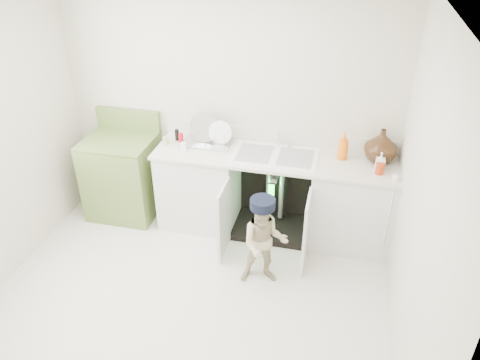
% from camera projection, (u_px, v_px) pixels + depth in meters
% --- Properties ---
extents(ground, '(3.50, 3.50, 0.00)m').
position_uv_depth(ground, '(188.00, 299.00, 4.21)').
color(ground, silver).
rests_on(ground, ground).
extents(room_shell, '(6.00, 5.50, 1.26)m').
position_uv_depth(room_shell, '(179.00, 180.00, 3.56)').
color(room_shell, beige).
rests_on(room_shell, ground).
extents(counter_run, '(2.44, 1.02, 1.23)m').
position_uv_depth(counter_run, '(276.00, 192.00, 4.86)').
color(counter_run, silver).
rests_on(counter_run, ground).
extents(avocado_stove, '(0.73, 0.65, 1.13)m').
position_uv_depth(avocado_stove, '(124.00, 175.00, 5.17)').
color(avocado_stove, olive).
rests_on(avocado_stove, ground).
extents(repair_worker, '(0.49, 0.68, 0.89)m').
position_uv_depth(repair_worker, '(264.00, 241.00, 4.19)').
color(repair_worker, tan).
rests_on(repair_worker, ground).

